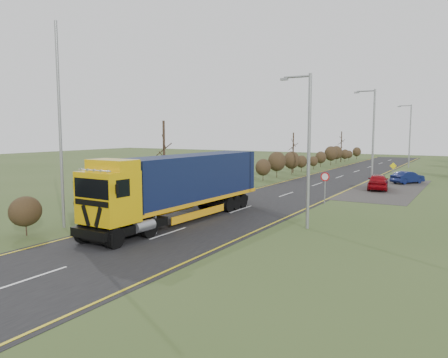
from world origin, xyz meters
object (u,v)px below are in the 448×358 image
car_blue_sedan (408,177)px  streetlight_near (307,145)px  lorry (181,183)px  speed_sign (325,182)px  car_red_hatchback (378,182)px

car_blue_sedan → streetlight_near: size_ratio=0.44×
lorry → car_blue_sedan: size_ratio=3.87×
speed_sign → streetlight_near: bearing=-79.6°
lorry → car_red_hatchback: (7.23, 20.10, -1.52)m
lorry → speed_sign: lorry is taller
car_blue_sedan → speed_sign: 16.72m
car_blue_sedan → speed_sign: bearing=109.5°
car_red_hatchback → speed_sign: speed_sign is taller
lorry → car_blue_sedan: lorry is taller
car_blue_sedan → speed_sign: size_ratio=1.59×
car_blue_sedan → streetlight_near: 24.88m
car_red_hatchback → streetlight_near: size_ratio=0.51×
lorry → car_blue_sedan: 27.93m
lorry → speed_sign: size_ratio=6.15×
car_red_hatchback → speed_sign: (-1.76, -10.01, 0.90)m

